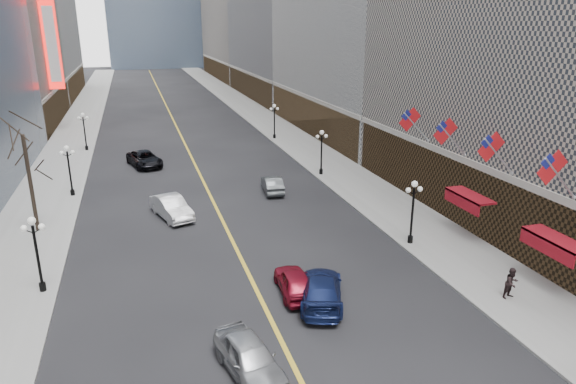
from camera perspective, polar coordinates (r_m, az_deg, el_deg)
sidewalk_east at (r=73.39m, az=-0.67°, el=6.70°), size 6.00×230.00×0.15m
sidewalk_west at (r=71.12m, az=-22.99°, el=4.87°), size 6.00×230.00×0.15m
lane_line at (r=80.68m, az=-12.36°, el=7.29°), size 0.25×200.00×0.02m
streetlamp_east_1 at (r=36.04m, az=13.71°, el=-1.48°), size 1.26×0.44×4.52m
streetlamp_east_2 at (r=51.68m, az=3.75°, el=4.95°), size 1.26×0.44×4.52m
streetlamp_east_3 at (r=68.49m, az=-1.53°, el=8.27°), size 1.26×0.44×4.52m
streetlamp_west_1 at (r=31.98m, az=-26.21°, el=-5.47°), size 1.26×0.44×4.52m
streetlamp_west_2 at (r=48.94m, az=-23.18°, el=2.74°), size 1.26×0.44×4.52m
streetlamp_west_3 at (r=66.44m, az=-21.71°, el=6.68°), size 1.26×0.44×4.52m
flag_2 at (r=30.81m, az=27.48°, el=2.16°), size 2.87×0.12×2.87m
flag_3 at (r=34.43m, az=21.84°, el=4.42°), size 2.87×0.12×2.87m
flag_4 at (r=38.36m, az=17.28°, el=6.22°), size 2.87×0.12×2.87m
flag_5 at (r=42.52m, az=13.58°, el=7.64°), size 2.87×0.12×2.87m
awning_b at (r=32.62m, az=27.42°, el=-4.87°), size 1.40×4.00×0.93m
awning_c at (r=38.28m, az=19.32°, el=-0.56°), size 1.40×4.00×0.93m
theatre_marquee at (r=79.79m, az=-24.77°, el=14.66°), size 2.00×0.55×12.00m
tree_west_far at (r=40.75m, az=-27.18°, el=4.17°), size 3.60×3.60×7.92m
car_nb_near at (r=23.63m, az=-4.30°, el=-17.86°), size 2.91×5.19×1.67m
car_nb_mid at (r=41.73m, az=-12.81°, el=-1.66°), size 3.27×5.52×1.72m
car_nb_far at (r=57.63m, az=-15.64°, el=3.56°), size 4.12×6.35×1.63m
car_sb_near at (r=28.79m, az=3.74°, el=-10.75°), size 3.99×5.98×1.61m
car_sb_mid at (r=29.61m, az=0.72°, el=-9.94°), size 2.07×4.51×1.50m
car_sb_far at (r=46.89m, az=-1.74°, el=0.85°), size 2.03×4.62×1.48m
ped_east_walk at (r=31.41m, az=23.60°, el=-9.26°), size 0.95×0.64×1.79m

